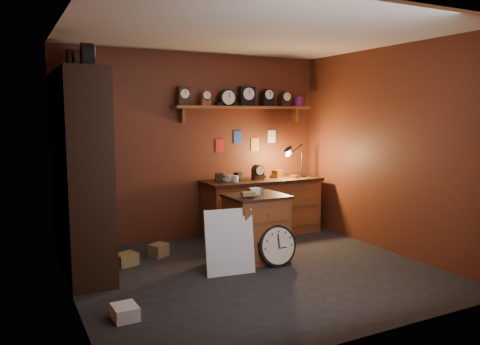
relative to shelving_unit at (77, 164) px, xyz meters
The scene contains 11 objects.
floor 2.40m from the shelving_unit, 28.68° to the right, with size 4.00×4.00×0.00m, color black.
room_shell 2.09m from the shelving_unit, 25.39° to the right, with size 4.02×3.62×2.71m.
shelving_unit is the anchor object (origin of this frame).
workbench 2.87m from the shelving_unit, 10.33° to the left, with size 1.83×0.66×1.36m.
low_cabinet 2.25m from the shelving_unit, 16.02° to the right, with size 0.74×0.62×0.92m.
big_round_clock 2.52m from the shelving_unit, 22.70° to the right, with size 0.50×0.17×0.50m.
white_panel 2.15m from the shelving_unit, 30.27° to the right, with size 0.58×0.02×0.77m, color silver.
mini_fridge 2.31m from the shelving_unit, 11.51° to the left, with size 0.44×0.46×0.44m.
floor_box_a 1.29m from the shelving_unit, ahead, with size 0.24×0.20×0.15m, color olive.
floor_box_b 1.95m from the shelving_unit, 84.75° to the right, with size 0.21×0.25×0.13m, color white.
floor_box_c 1.53m from the shelving_unit, ahead, with size 0.22×0.18×0.16m, color olive.
Camera 1 is at (-2.55, -4.58, 1.82)m, focal length 35.00 mm.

